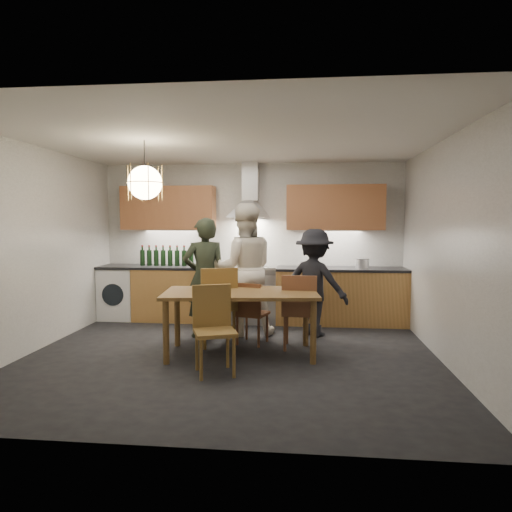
# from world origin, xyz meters

# --- Properties ---
(ground) EXTENTS (5.00, 5.00, 0.00)m
(ground) POSITION_xyz_m (0.00, 0.00, 0.00)
(ground) COLOR black
(ground) RESTS_ON ground
(room_shell) EXTENTS (5.02, 4.52, 2.61)m
(room_shell) POSITION_xyz_m (0.00, 0.00, 1.71)
(room_shell) COLOR white
(room_shell) RESTS_ON ground
(counter_run) EXTENTS (5.00, 0.62, 0.90)m
(counter_run) POSITION_xyz_m (0.02, 1.95, 0.45)
(counter_run) COLOR tan
(counter_run) RESTS_ON ground
(range_stove) EXTENTS (0.90, 0.60, 0.92)m
(range_stove) POSITION_xyz_m (0.00, 1.94, 0.44)
(range_stove) COLOR silver
(range_stove) RESTS_ON ground
(wall_fixtures) EXTENTS (4.30, 0.54, 1.10)m
(wall_fixtures) POSITION_xyz_m (0.00, 2.07, 1.87)
(wall_fixtures) COLOR #C2794A
(wall_fixtures) RESTS_ON ground
(pendant_lamp) EXTENTS (0.43, 0.43, 0.70)m
(pendant_lamp) POSITION_xyz_m (-1.00, -0.10, 2.10)
(pendant_lamp) COLOR black
(pendant_lamp) RESTS_ON ground
(dining_table) EXTENTS (1.95, 1.12, 0.79)m
(dining_table) POSITION_xyz_m (0.11, 0.10, 0.69)
(dining_table) COLOR brown
(dining_table) RESTS_ON ground
(chair_back_left) EXTENTS (0.60, 0.60, 1.05)m
(chair_back_left) POSITION_xyz_m (-0.23, 0.42, 0.60)
(chair_back_left) COLOR brown
(chair_back_left) RESTS_ON ground
(chair_back_mid) EXTENTS (0.47, 0.47, 0.84)m
(chair_back_mid) POSITION_xyz_m (0.18, 0.54, 0.48)
(chair_back_mid) COLOR brown
(chair_back_mid) RESTS_ON ground
(chair_back_right) EXTENTS (0.45, 0.45, 0.97)m
(chair_back_right) POSITION_xyz_m (0.83, 0.37, 0.56)
(chair_back_right) COLOR brown
(chair_back_right) RESTS_ON ground
(chair_front) EXTENTS (0.55, 0.55, 0.95)m
(chair_front) POSITION_xyz_m (-0.09, -0.56, 0.54)
(chair_front) COLOR brown
(chair_front) RESTS_ON ground
(person_left) EXTENTS (0.72, 0.60, 1.69)m
(person_left) POSITION_xyz_m (-0.51, 0.92, 0.85)
(person_left) COLOR black
(person_left) RESTS_ON ground
(person_mid) EXTENTS (1.06, 0.91, 1.90)m
(person_mid) POSITION_xyz_m (0.02, 1.12, 0.95)
(person_mid) COLOR silver
(person_mid) RESTS_ON ground
(person_right) EXTENTS (1.14, 0.93, 1.53)m
(person_right) POSITION_xyz_m (1.04, 1.14, 0.77)
(person_right) COLOR black
(person_right) RESTS_ON ground
(mixing_bowl) EXTENTS (0.41, 0.41, 0.08)m
(mixing_bowl) POSITION_xyz_m (1.00, 1.87, 0.94)
(mixing_bowl) COLOR silver
(mixing_bowl) RESTS_ON counter_run
(stock_pot) EXTENTS (0.21, 0.21, 0.15)m
(stock_pot) POSITION_xyz_m (1.80, 1.94, 0.97)
(stock_pot) COLOR silver
(stock_pot) RESTS_ON counter_run
(wine_bottles) EXTENTS (0.92, 0.08, 0.34)m
(wine_bottles) POSITION_xyz_m (-1.39, 1.99, 1.07)
(wine_bottles) COLOR black
(wine_bottles) RESTS_ON counter_run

